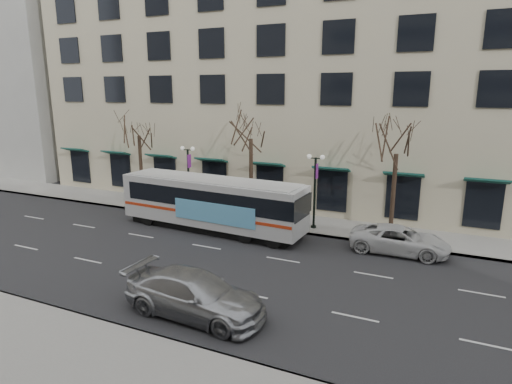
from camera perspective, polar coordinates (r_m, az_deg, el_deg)
The scene contains 12 objects.
ground at distance 24.72m, azimuth -9.38°, elevation -8.95°, with size 160.00×160.00×0.00m, color black.
sidewalk_far at distance 30.45m, azimuth 8.10°, elevation -4.42°, with size 80.00×4.00×0.15m, color gray.
building_hotel at distance 42.68m, azimuth 3.98°, elevation 16.98°, with size 40.00×20.00×24.00m, color #BDB290.
building_far_upblock at distance 64.84m, azimuth -28.75°, elevation 15.98°, with size 28.00×20.00×28.00m, color #999993.
tree_far_left at distance 36.04m, azimuth -15.43°, elevation 8.76°, with size 3.60×3.60×8.34m.
tree_far_mid at distance 30.66m, azimuth -0.69°, elevation 8.88°, with size 3.60×3.60×8.55m.
tree_far_right at distance 28.01m, azimuth 18.34°, elevation 6.78°, with size 3.60×3.60×8.06m.
lamp_post_left at distance 33.10m, azimuth -8.97°, elevation 2.13°, with size 1.22×0.45×5.21m.
lamp_post_right at distance 28.95m, azimuth 7.85°, elevation 0.54°, with size 1.22×0.45×5.21m.
city_bus at distance 29.06m, azimuth -5.78°, elevation -1.36°, with size 13.34×3.65×3.58m.
silver_car at distance 18.79m, azimuth -8.16°, elevation -13.34°, with size 2.58×6.33×1.84m, color #A0A3A8.
white_pickup at distance 26.61m, azimuth 18.59°, elevation -6.05°, with size 2.60×5.64×1.57m, color silver.
Camera 1 is at (12.90, -18.91, 9.34)m, focal length 30.00 mm.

